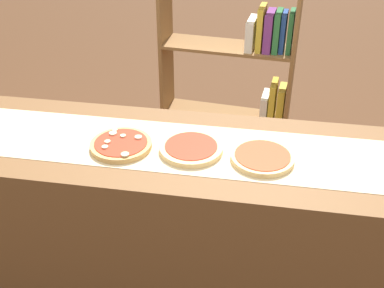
% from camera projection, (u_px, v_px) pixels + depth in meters
% --- Properties ---
extents(counter, '(2.66, 0.59, 0.92)m').
position_uv_depth(counter, '(192.00, 236.00, 2.05)').
color(counter, brown).
rests_on(counter, ground_plane).
extents(parchment_paper, '(2.48, 0.35, 0.00)m').
position_uv_depth(parchment_paper, '(192.00, 148.00, 1.81)').
color(parchment_paper, beige).
rests_on(parchment_paper, counter).
extents(pizza_mushroom_0, '(0.24, 0.24, 0.03)m').
position_uv_depth(pizza_mushroom_0, '(121.00, 145.00, 1.80)').
color(pizza_mushroom_0, tan).
rests_on(pizza_mushroom_0, parchment_paper).
extents(pizza_plain_1, '(0.24, 0.24, 0.02)m').
position_uv_depth(pizza_plain_1, '(191.00, 148.00, 1.78)').
color(pizza_plain_1, '#E5C17F').
rests_on(pizza_plain_1, parchment_paper).
extents(pizza_plain_2, '(0.23, 0.23, 0.02)m').
position_uv_depth(pizza_plain_2, '(262.00, 157.00, 1.73)').
color(pizza_plain_2, '#E5C17F').
rests_on(pizza_plain_2, parchment_paper).
extents(bookshelf, '(0.80, 0.31, 1.37)m').
position_uv_depth(bookshelf, '(243.00, 89.00, 2.85)').
color(bookshelf, brown).
rests_on(bookshelf, ground_plane).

